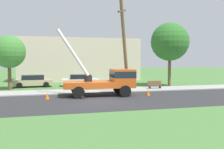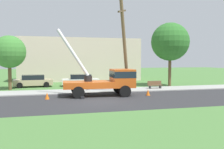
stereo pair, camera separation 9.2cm
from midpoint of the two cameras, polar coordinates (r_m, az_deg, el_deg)
name	(u,v)px [view 2 (the right image)]	position (r m, az deg, el deg)	size (l,w,h in m)	color
ground_plane	(79,85)	(31.53, -7.45, -2.48)	(120.00, 120.00, 0.00)	#477538
road_asphalt	(98,101)	(19.78, -3.14, -5.96)	(80.00, 8.51, 0.01)	#2B2B2D
sidewalk_strip	(86,91)	(25.56, -5.78, -3.73)	(80.00, 3.37, 0.10)	#9E9E99
utility_truck	(108,80)	(22.47, -0.78, -1.22)	(6.75, 3.21, 5.98)	#C65119
leaning_utility_pole	(125,46)	(24.40, 2.98, 6.49)	(1.95, 2.46, 8.82)	brown
traffic_cone_ahead	(148,92)	(22.83, 8.25, -4.03)	(0.36, 0.36, 0.56)	orange
traffic_cone_behind	(47,96)	(21.15, -14.33, -4.69)	(0.36, 0.36, 0.56)	orange
parked_sedan_tan	(33,81)	(30.94, -17.31, -1.39)	(4.51, 2.20, 1.42)	tan
parked_sedan_white	(81,80)	(30.84, -7.02, -1.28)	(4.50, 2.20, 1.42)	silver
park_bench	(155,85)	(27.72, 9.75, -2.35)	(1.60, 0.45, 0.90)	brown
roadside_tree_near	(170,42)	(31.24, 13.07, 7.18)	(4.56, 4.56, 7.62)	brown
roadside_tree_far	(9,52)	(28.79, -22.10, 4.73)	(3.44, 3.44, 5.75)	brown
lowrise_building_backdrop	(80,60)	(39.56, -7.24, 3.36)	(18.00, 6.00, 6.40)	beige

